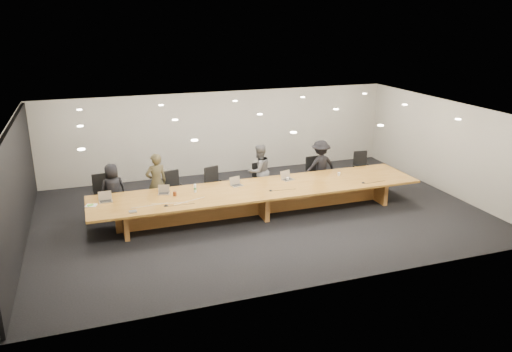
{
  "coord_description": "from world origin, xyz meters",
  "views": [
    {
      "loc": [
        -4.26,
        -12.0,
        5.22
      ],
      "look_at": [
        0.0,
        0.3,
        1.0
      ],
      "focal_mm": 35.0,
      "sensor_mm": 36.0,
      "label": 1
    }
  ],
  "objects": [
    {
      "name": "mic_right",
      "position": [
        2.87,
        -0.55,
        0.76
      ],
      "size": [
        0.12,
        0.12,
        0.03
      ],
      "primitive_type": "cone",
      "rotation": [
        0.0,
        0.0,
        -0.06
      ],
      "color": "black",
      "rests_on": "conference_table"
    },
    {
      "name": "chair_right",
      "position": [
        2.29,
        1.31,
        0.53
      ],
      "size": [
        0.58,
        0.58,
        1.05
      ],
      "primitive_type": null,
      "rotation": [
        0.0,
        0.0,
        0.09
      ],
      "color": "black",
      "rests_on": "ground"
    },
    {
      "name": "back_wall",
      "position": [
        0.0,
        4.0,
        1.4
      ],
      "size": [
        12.0,
        0.02,
        2.8
      ],
      "primitive_type": "cube",
      "color": "beige",
      "rests_on": "ground"
    },
    {
      "name": "notepad",
      "position": [
        -4.35,
        0.11,
        0.76
      ],
      "size": [
        0.31,
        0.27,
        0.02
      ],
      "primitive_type": "cube",
      "rotation": [
        0.0,
        0.0,
        -0.3
      ],
      "color": "silver",
      "rests_on": "conference_table"
    },
    {
      "name": "person_a",
      "position": [
        -3.76,
        1.26,
        0.72
      ],
      "size": [
        0.79,
        0.62,
        1.44
      ],
      "primitive_type": "imported",
      "rotation": [
        0.0,
        0.0,
        3.39
      ],
      "color": "black",
      "rests_on": "ground"
    },
    {
      "name": "paper_cup_near",
      "position": [
        0.97,
        0.36,
        0.79
      ],
      "size": [
        0.1,
        0.1,
        0.09
      ],
      "primitive_type": "cone",
      "rotation": [
        0.0,
        0.0,
        0.41
      ],
      "color": "white",
      "rests_on": "conference_table"
    },
    {
      "name": "conference_table",
      "position": [
        0.0,
        0.0,
        0.52
      ],
      "size": [
        9.0,
        1.8,
        0.75
      ],
      "color": "brown",
      "rests_on": "ground"
    },
    {
      "name": "mic_left",
      "position": [
        -2.61,
        -0.5,
        0.77
      ],
      "size": [
        0.15,
        0.15,
        0.03
      ],
      "primitive_type": "cone",
      "rotation": [
        0.0,
        0.0,
        -0.25
      ],
      "color": "black",
      "rests_on": "conference_table"
    },
    {
      "name": "chair_far_right",
      "position": [
        3.95,
        1.28,
        0.54
      ],
      "size": [
        0.59,
        0.59,
        1.08
      ],
      "primitive_type": null,
      "rotation": [
        0.0,
        0.0,
        -0.08
      ],
      "color": "black",
      "rests_on": "ground"
    },
    {
      "name": "mic_center",
      "position": [
        0.2,
        -0.31,
        0.76
      ],
      "size": [
        0.14,
        0.14,
        0.03
      ],
      "primitive_type": "cone",
      "rotation": [
        0.0,
        0.0,
        -0.36
      ],
      "color": "black",
      "rests_on": "conference_table"
    },
    {
      "name": "laptop_b",
      "position": [
        -2.53,
        0.37,
        0.87
      ],
      "size": [
        0.34,
        0.28,
        0.23
      ],
      "primitive_type": null,
      "rotation": [
        0.0,
        0.0,
        -0.25
      ],
      "color": "tan",
      "rests_on": "conference_table"
    },
    {
      "name": "person_c",
      "position": [
        0.44,
        1.28,
        0.81
      ],
      "size": [
        0.94,
        0.84,
        1.62
      ],
      "primitive_type": "imported",
      "rotation": [
        0.0,
        0.0,
        3.48
      ],
      "color": "#4C4C4E",
      "rests_on": "ground"
    },
    {
      "name": "av_box",
      "position": [
        -3.43,
        -0.64,
        0.76
      ],
      "size": [
        0.19,
        0.14,
        0.03
      ],
      "primitive_type": "cube",
      "rotation": [
        0.0,
        0.0,
        0.05
      ],
      "color": "#A4A5A9",
      "rests_on": "conference_table"
    },
    {
      "name": "lime_gadget",
      "position": [
        -4.37,
        0.1,
        0.78
      ],
      "size": [
        0.16,
        0.12,
        0.02
      ],
      "primitive_type": "cube",
      "rotation": [
        0.0,
        0.0,
        0.37
      ],
      "color": "#4FA82C",
      "rests_on": "notepad"
    },
    {
      "name": "paper_cup_far",
      "position": [
        2.55,
        0.27,
        0.8
      ],
      "size": [
        0.09,
        0.09,
        0.1
      ],
      "primitive_type": "cone",
      "rotation": [
        0.0,
        0.0,
        -0.1
      ],
      "color": "silver",
      "rests_on": "conference_table"
    },
    {
      "name": "chair_left",
      "position": [
        -2.08,
        1.28,
        0.53
      ],
      "size": [
        0.65,
        0.65,
        1.05
      ],
      "primitive_type": null,
      "rotation": [
        0.0,
        0.0,
        0.25
      ],
      "color": "black",
      "rests_on": "ground"
    },
    {
      "name": "chair_mid_right",
      "position": [
        0.53,
        1.33,
        0.51
      ],
      "size": [
        0.56,
        0.56,
        1.02
      ],
      "primitive_type": null,
      "rotation": [
        0.0,
        0.0,
        0.09
      ],
      "color": "black",
      "rests_on": "ground"
    },
    {
      "name": "laptop_d",
      "position": [
        0.99,
        0.39,
        0.88
      ],
      "size": [
        0.39,
        0.33,
        0.26
      ],
      "primitive_type": null,
      "rotation": [
        0.0,
        0.0,
        0.31
      ],
      "color": "#C7B498",
      "rests_on": "conference_table"
    },
    {
      "name": "person_d",
      "position": [
        2.4,
        1.19,
        0.8
      ],
      "size": [
        1.08,
        0.67,
        1.6
      ],
      "primitive_type": "imported",
      "rotation": [
        0.0,
        0.0,
        3.21
      ],
      "color": "black",
      "rests_on": "ground"
    },
    {
      "name": "chair_far_left",
      "position": [
        -4.02,
        1.32,
        0.57
      ],
      "size": [
        0.63,
        0.63,
        1.14
      ],
      "primitive_type": null,
      "rotation": [
        0.0,
        0.0,
        0.09
      ],
      "color": "black",
      "rests_on": "ground"
    },
    {
      "name": "laptop_c",
      "position": [
        -0.53,
        0.37,
        0.87
      ],
      "size": [
        0.36,
        0.3,
        0.25
      ],
      "primitive_type": null,
      "rotation": [
        0.0,
        0.0,
        0.25
      ],
      "color": "tan",
      "rests_on": "conference_table"
    },
    {
      "name": "water_bottle",
      "position": [
        -1.72,
        0.24,
        0.86
      ],
      "size": [
        0.09,
        0.09,
        0.21
      ],
      "primitive_type": "cylinder",
      "rotation": [
        0.0,
        0.0,
        0.4
      ],
      "color": "silver",
      "rests_on": "conference_table"
    },
    {
      "name": "chair_mid_left",
      "position": [
        -0.92,
        1.18,
        0.54
      ],
      "size": [
        0.7,
        0.7,
        1.08
      ],
      "primitive_type": null,
      "rotation": [
        0.0,
        0.0,
        0.33
      ],
      "color": "black",
      "rests_on": "ground"
    },
    {
      "name": "person_b",
      "position": [
        -2.6,
        1.16,
        0.82
      ],
      "size": [
        0.67,
        0.51,
        1.65
      ],
      "primitive_type": "imported",
      "rotation": [
        0.0,
        0.0,
        3.34
      ],
      "color": "#352F1D",
      "rests_on": "ground"
    },
    {
      "name": "laptop_a",
      "position": [
        -4.0,
        0.27,
        0.88
      ],
      "size": [
        0.33,
        0.25,
        0.26
      ],
      "primitive_type": null,
      "rotation": [
        0.0,
        0.0,
        0.04
      ],
      "color": "tan",
      "rests_on": "conference_table"
    },
    {
      "name": "ground",
      "position": [
        0.0,
        0.0,
        0.0
      ],
      "size": [
        12.0,
        12.0,
        0.0
      ],
      "primitive_type": "plane",
      "color": "black",
      "rests_on": "ground"
    },
    {
      "name": "amber_mug",
      "position": [
        -2.28,
        0.15,
        0.81
      ],
      "size": [
        0.12,
        0.12,
        0.11
      ],
      "primitive_type": "cylinder",
      "rotation": [
        0.0,
        0.0,
        0.37
      ],
      "color": "#672D12",
      "rests_on": "conference_table"
    },
    {
      "name": "left_wall_panel",
      "position": [
        -5.94,
        0.0,
        1.37
      ],
      "size": [
        0.08,
        7.84,
        2.74
      ],
      "primitive_type": "cube",
      "color": "black",
      "rests_on": "ground"
    }
  ]
}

